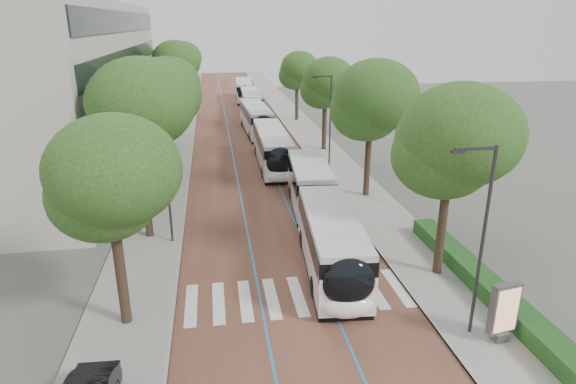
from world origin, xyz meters
The scene contains 22 objects.
ground centered at (0.00, 0.00, 0.00)m, with size 160.00×160.00×0.00m, color #51544C.
road centered at (0.00, 40.00, 0.01)m, with size 11.00×140.00×0.02m, color brown.
sidewalk_left centered at (-7.50, 40.00, 0.06)m, with size 4.00×140.00×0.12m, color gray.
sidewalk_right centered at (7.50, 40.00, 0.06)m, with size 4.00×140.00×0.12m, color gray.
kerb_left centered at (-5.60, 40.00, 0.06)m, with size 0.20×140.00×0.14m, color gray.
kerb_right centered at (5.60, 40.00, 0.06)m, with size 0.20×140.00×0.14m, color gray.
zebra_crossing centered at (0.20, 1.00, 0.03)m, with size 10.55×3.60×0.01m.
lane_line_left centered at (-1.60, 40.00, 0.02)m, with size 0.12×126.00×0.01m, color #2374B0.
lane_line_right centered at (1.60, 40.00, 0.02)m, with size 0.12×126.00×0.01m, color #2374B0.
office_building centered at (-19.47, 28.00, 7.00)m, with size 18.11×40.00×14.00m.
hedge centered at (9.10, 0.00, 0.52)m, with size 1.20×14.00×0.80m, color #164017.
streetlight_near centered at (6.62, -3.00, 4.82)m, with size 1.82×0.20×8.00m.
streetlight_far centered at (6.62, 22.00, 4.82)m, with size 1.82×0.20×8.00m.
lamp_post_left centered at (-6.10, 8.00, 4.12)m, with size 0.14×0.14×8.00m, color #2D2D30.
trees_left centered at (-7.50, 24.67, 6.91)m, with size 6.33×60.33×10.07m.
trees_right centered at (7.70, 18.65, 6.66)m, with size 6.02×47.32×9.47m.
lead_bus centered at (2.63, 6.92, 1.63)m, with size 4.02×18.54×3.20m.
bus_queued_0 centered at (1.79, 22.84, 1.62)m, with size 2.73×12.44×3.20m.
bus_queued_1 centered at (1.66, 36.68, 1.62)m, with size 3.00×12.49×3.20m.
bus_queued_2 centered at (2.14, 49.34, 1.62)m, with size 2.84×12.46×3.20m.
bus_queued_3 centered at (2.00, 62.33, 1.62)m, with size 2.97×12.48×3.20m.
ad_panel centered at (7.69, -3.74, 1.48)m, with size 1.28×0.57×2.59m.
Camera 1 is at (-3.38, -18.65, 12.34)m, focal length 30.00 mm.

